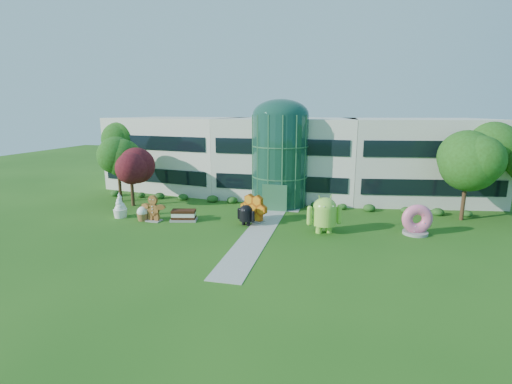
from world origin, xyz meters
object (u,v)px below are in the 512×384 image
(android_green, at_px, (325,212))
(donut, at_px, (416,219))
(android_black, at_px, (246,213))
(gingerbread, at_px, (153,208))

(android_green, bearing_deg, donut, -13.02)
(android_black, relative_size, donut, 0.84)
(gingerbread, bearing_deg, android_green, 6.14)
(android_green, height_order, android_black, android_green)
(android_green, relative_size, donut, 1.37)
(gingerbread, bearing_deg, donut, 9.16)
(android_black, height_order, donut, donut)
(android_black, relative_size, gingerbread, 0.81)
(android_green, distance_m, donut, 7.70)
(android_black, height_order, gingerbread, gingerbread)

